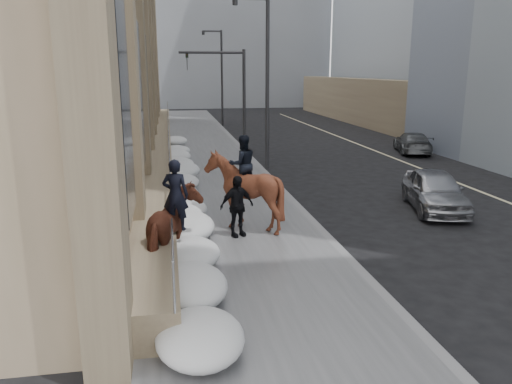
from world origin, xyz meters
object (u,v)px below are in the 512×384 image
at_px(car_grey, 412,143).
at_px(pedestrian, 237,206).
at_px(mounted_horse_right, 243,188).
at_px(car_silver, 435,190).
at_px(mounted_horse_left, 174,226).

bearing_deg(car_grey, pedestrian, 64.26).
xyz_separation_m(mounted_horse_right, pedestrian, (-0.29, -0.67, -0.35)).
distance_m(mounted_horse_right, pedestrian, 0.81).
bearing_deg(mounted_horse_right, car_silver, -179.81).
distance_m(mounted_horse_left, pedestrian, 2.71).
bearing_deg(pedestrian, mounted_horse_right, 46.47).
bearing_deg(car_silver, car_grey, 80.82).
bearing_deg(mounted_horse_right, mounted_horse_left, 41.99).
bearing_deg(mounted_horse_right, car_grey, -143.25).
distance_m(mounted_horse_left, car_grey, 21.00).
bearing_deg(pedestrian, car_grey, 27.64).
bearing_deg(mounted_horse_left, car_silver, -140.46).
distance_m(pedestrian, car_silver, 7.48).
relative_size(pedestrian, car_silver, 0.43).
relative_size(car_silver, car_grey, 0.98).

